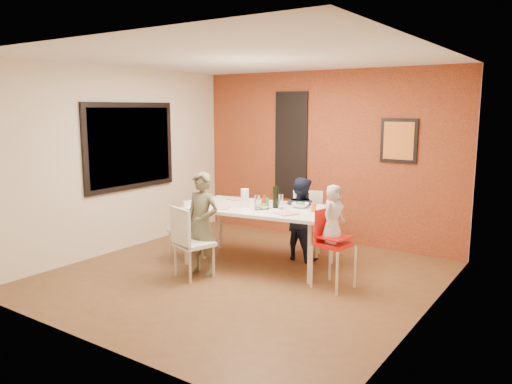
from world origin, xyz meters
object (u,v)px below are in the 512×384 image
Objects in this scene: child_near at (202,224)px; toddler at (333,214)px; high_chair at (331,241)px; chair_far at (307,220)px; child_far at (301,219)px; paper_towel_roll at (245,198)px; chair_near at (188,239)px; wine_bottle at (276,197)px; dining_table at (260,212)px; chair_left at (191,226)px.

child_near is 1.92× the size of toddler.
toddler is (0.02, -0.01, 0.33)m from high_chair.
chair_far is 0.25m from child_far.
chair_far is 3.78× the size of paper_towel_roll.
high_chair reaches higher than chair_near.
chair_far is at bearing -96.45° from chair_near.
high_chair is at bearing -17.83° from wine_bottle.
child_near is (0.02, 0.24, 0.15)m from chair_near.
dining_table is at bearing 87.86° from high_chair.
child_near reaches higher than chair_near.
child_far is (-0.84, 0.76, 0.02)m from high_chair.
child_near reaches higher than chair_far.
dining_table is 8.40× the size of paper_towel_roll.
toddler is 2.37× the size of wine_bottle.
child_near is at bearing -117.63° from dining_table.
chair_near is 3.14× the size of wine_bottle.
dining_table is at bearing -165.76° from wine_bottle.
toddler is at bearing -70.12° from chair_far.
chair_left is at bearing -158.12° from chair_far.
high_chair is 1.65m from child_near.
chair_near is 1.87m from chair_far.
chair_left is at bearing -33.74° from chair_near.
child_far is 1.20m from toddler.
child_near is at bearing -79.04° from chair_near.
child_far is 4.04× the size of wine_bottle.
chair_near is at bearing 48.64° from chair_left.
wine_bottle is at bearing 79.06° from child_far.
toddler is (1.62, 0.72, 0.39)m from chair_near.
chair_near is 0.98× the size of chair_far.
chair_far is at bearing 51.16° from high_chair.
wine_bottle is (0.21, 0.05, 0.22)m from dining_table.
high_chair is at bearing 13.37° from child_near.
child_far is at bearing 57.87° from high_chair.
child_far is at bearing -100.59° from chair_near.
child_near is 1.45m from child_far.
child_near is 1.13× the size of child_far.
chair_left is 0.90m from paper_towel_roll.
chair_near is at bearing -134.62° from chair_far.
dining_table is 0.28m from paper_towel_roll.
paper_towel_roll is (-1.37, 0.14, 0.02)m from toddler.
toddler reaches higher than high_chair.
chair_far is 0.79× the size of child_far.
chair_near is at bearing -121.14° from wine_bottle.
chair_near reaches higher than dining_table.
child_far reaches higher than chair_near.
paper_towel_roll is at bearing 119.74° from chair_left.
high_chair is 0.71× the size of child_near.
toddler reaches higher than dining_table.
child_near is at bearing 64.97° from chair_left.
high_chair is 1.13m from child_far.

